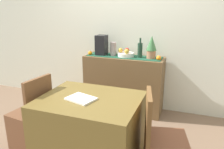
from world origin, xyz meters
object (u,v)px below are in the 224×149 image
sideboard_console (124,84)px  dining_table (91,130)px  open_book (81,99)px  wine_bottle (140,50)px  chair_near_window (32,126)px  fruit_bowl (126,55)px  coffee_maker (102,45)px  potted_plant (151,47)px  ceramic_vase (113,49)px

sideboard_console → dining_table: sideboard_console is taller
sideboard_console → open_book: bearing=-91.0°
wine_bottle → chair_near_window: 1.83m
fruit_bowl → dining_table: size_ratio=0.24×
dining_table → chair_near_window: size_ratio=1.16×
dining_table → open_book: bearing=-143.2°
fruit_bowl → coffee_maker: bearing=180.0°
potted_plant → dining_table: potted_plant is taller
potted_plant → open_book: size_ratio=1.22×
fruit_bowl → coffee_maker: 0.42m
fruit_bowl → potted_plant: potted_plant is taller
sideboard_console → fruit_bowl: fruit_bowl is taller
potted_plant → dining_table: 1.57m
fruit_bowl → chair_near_window: fruit_bowl is taller
wine_bottle → potted_plant: size_ratio=0.89×
chair_near_window → coffee_maker: bearing=75.1°
ceramic_vase → chair_near_window: bearing=-112.4°
fruit_bowl → chair_near_window: 1.69m
sideboard_console → chair_near_window: (-0.74, -1.35, -0.18)m
potted_plant → coffee_maker: bearing=180.0°
dining_table → open_book: (-0.07, -0.05, 0.38)m
wine_bottle → potted_plant: potted_plant is taller
sideboard_console → coffee_maker: size_ratio=3.93×
ceramic_vase → open_book: size_ratio=0.77×
coffee_maker → chair_near_window: 1.61m
potted_plant → chair_near_window: (-1.16, -1.35, -0.81)m
sideboard_console → fruit_bowl: (0.03, 0.00, 0.48)m
wine_bottle → dining_table: size_ratio=0.29×
wine_bottle → chair_near_window: bearing=-126.1°
potted_plant → ceramic_vase: bearing=180.0°
potted_plant → chair_near_window: size_ratio=0.38×
sideboard_console → ceramic_vase: ceramic_vase is taller
dining_table → fruit_bowl: bearing=90.8°
potted_plant → chair_near_window: bearing=-130.5°
sideboard_console → wine_bottle: wine_bottle is taller
potted_plant → open_book: 1.51m
coffee_maker → potted_plant: (0.80, 0.00, 0.02)m
open_book → ceramic_vase: bearing=111.9°
open_book → chair_near_window: chair_near_window is taller
sideboard_console → coffee_maker: (-0.38, 0.00, 0.61)m
coffee_maker → potted_plant: 0.80m
potted_plant → dining_table: size_ratio=0.33×
fruit_bowl → ceramic_vase: ceramic_vase is taller
dining_table → sideboard_console: bearing=92.1°
fruit_bowl → coffee_maker: size_ratio=0.80×
open_book → chair_near_window: size_ratio=0.31×
fruit_bowl → ceramic_vase: 0.22m
ceramic_vase → potted_plant: size_ratio=0.63×
dining_table → chair_near_window: (-0.78, -0.00, -0.10)m
open_book → potted_plant: bearing=88.1°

